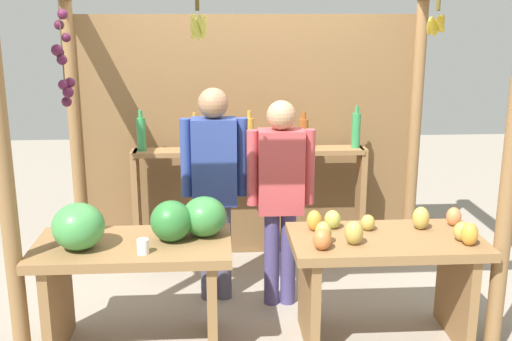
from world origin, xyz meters
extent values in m
plane|color=gray|center=(0.00, 0.00, 0.00)|extent=(12.00, 12.00, 0.00)
cylinder|color=olive|center=(-1.45, -0.88, 1.15)|extent=(0.10, 0.10, 2.30)
cylinder|color=olive|center=(1.45, -0.88, 1.15)|extent=(0.10, 0.10, 2.30)
cylinder|color=olive|center=(-1.45, 0.88, 1.15)|extent=(0.10, 0.10, 2.30)
cylinder|color=olive|center=(1.45, 0.88, 1.15)|extent=(0.10, 0.10, 2.30)
cube|color=brown|center=(0.00, 0.90, 1.04)|extent=(2.90, 0.04, 2.07)
cylinder|color=brown|center=(1.01, -0.70, 2.13)|extent=(0.02, 0.02, 0.06)
ellipsoid|color=gold|center=(1.04, -0.70, 2.04)|extent=(0.04, 0.07, 0.11)
ellipsoid|color=gold|center=(1.02, -0.67, 2.01)|extent=(0.05, 0.04, 0.11)
ellipsoid|color=gold|center=(0.98, -0.67, 2.02)|extent=(0.05, 0.05, 0.12)
ellipsoid|color=gold|center=(0.99, -0.72, 2.02)|extent=(0.05, 0.05, 0.11)
ellipsoid|color=gold|center=(1.02, -0.74, 2.03)|extent=(0.08, 0.04, 0.12)
cylinder|color=brown|center=(-0.36, -0.74, 2.13)|extent=(0.02, 0.02, 0.06)
ellipsoid|color=#D1CC4C|center=(-0.33, -0.73, 2.02)|extent=(0.04, 0.06, 0.13)
ellipsoid|color=#D1CC4C|center=(-0.33, -0.71, 2.02)|extent=(0.06, 0.06, 0.14)
ellipsoid|color=#D1CC4C|center=(-0.37, -0.70, 2.01)|extent=(0.09, 0.05, 0.13)
ellipsoid|color=#D1CC4C|center=(-0.39, -0.73, 2.03)|extent=(0.04, 0.06, 0.13)
ellipsoid|color=#D1CC4C|center=(-0.38, -0.75, 2.04)|extent=(0.06, 0.08, 0.14)
ellipsoid|color=#D1CC4C|center=(-0.37, -0.76, 2.00)|extent=(0.05, 0.04, 0.13)
ellipsoid|color=#D1CC4C|center=(-0.34, -0.77, 2.03)|extent=(0.07, 0.06, 0.14)
cylinder|color=#4C422D|center=(-1.19, -0.44, 1.89)|extent=(0.01, 0.01, 0.55)
sphere|color=#511938|center=(-1.17, -0.43, 2.08)|extent=(0.06, 0.06, 0.06)
sphere|color=#47142D|center=(-1.20, -0.41, 2.02)|extent=(0.06, 0.06, 0.06)
sphere|color=#47142D|center=(-1.16, -0.41, 1.95)|extent=(0.06, 0.06, 0.06)
sphere|color=#511938|center=(-1.21, -0.45, 1.88)|extent=(0.07, 0.07, 0.07)
sphere|color=#47142D|center=(-1.21, -0.42, 1.86)|extent=(0.06, 0.06, 0.06)
sphere|color=#511938|center=(-1.19, -0.45, 1.82)|extent=(0.06, 0.06, 0.06)
sphere|color=#601E42|center=(-1.19, -0.44, 1.67)|extent=(0.06, 0.06, 0.06)
sphere|color=#511938|center=(-1.16, -0.42, 1.68)|extent=(0.06, 0.06, 0.06)
sphere|color=#511938|center=(-1.17, -0.45, 1.62)|extent=(0.07, 0.07, 0.07)
sphere|color=#511938|center=(-1.19, -0.41, 1.56)|extent=(0.06, 0.06, 0.06)
cube|color=olive|center=(-0.80, -0.66, 0.69)|extent=(1.22, 0.64, 0.06)
cube|color=olive|center=(-1.28, -0.66, 0.33)|extent=(0.06, 0.58, 0.66)
cube|color=olive|center=(-0.31, -0.66, 0.33)|extent=(0.06, 0.58, 0.66)
ellipsoid|color=#2D7533|center=(-0.56, -0.64, 0.84)|extent=(0.28, 0.28, 0.26)
ellipsoid|color=#429347|center=(-1.10, -0.74, 0.86)|extent=(0.44, 0.44, 0.28)
ellipsoid|color=#38843D|center=(-0.35, -0.56, 0.84)|extent=(0.30, 0.30, 0.25)
cylinder|color=white|center=(-0.71, -0.84, 0.76)|extent=(0.07, 0.07, 0.09)
cube|color=olive|center=(0.80, -0.66, 0.69)|extent=(1.22, 0.64, 0.06)
cube|color=olive|center=(0.31, -0.66, 0.33)|extent=(0.06, 0.58, 0.66)
cube|color=olive|center=(1.28, -0.66, 0.33)|extent=(0.06, 0.58, 0.66)
ellipsoid|color=#B79E47|center=(1.06, -0.53, 0.79)|extent=(0.13, 0.13, 0.15)
ellipsoid|color=#B79E47|center=(1.25, -0.76, 0.78)|extent=(0.15, 0.15, 0.12)
ellipsoid|color=#B79E47|center=(0.56, -0.77, 0.79)|extent=(0.13, 0.13, 0.15)
ellipsoid|color=gold|center=(0.36, -0.51, 0.78)|extent=(0.13, 0.13, 0.14)
ellipsoid|color=#E07F47|center=(1.30, -0.48, 0.78)|extent=(0.14, 0.14, 0.13)
ellipsoid|color=#CC7038|center=(0.35, -0.85, 0.78)|extent=(0.15, 0.15, 0.13)
ellipsoid|color=#B79E47|center=(0.38, -0.75, 0.79)|extent=(0.14, 0.14, 0.14)
ellipsoid|color=#A8B24C|center=(0.48, -0.48, 0.78)|extent=(0.14, 0.14, 0.12)
ellipsoid|color=#B79E47|center=(0.71, -0.54, 0.77)|extent=(0.13, 0.13, 0.11)
ellipsoid|color=gold|center=(1.26, -0.84, 0.79)|extent=(0.12, 0.12, 0.14)
cube|color=olive|center=(-0.94, 0.66, 0.50)|extent=(0.05, 0.20, 1.00)
cube|color=olive|center=(0.94, 0.66, 0.50)|extent=(0.05, 0.20, 1.00)
cube|color=olive|center=(0.00, 0.66, 0.98)|extent=(1.88, 0.22, 0.04)
cylinder|color=#338C4C|center=(-0.87, 0.66, 1.13)|extent=(0.07, 0.07, 0.27)
cylinder|color=#338C4C|center=(-0.87, 0.66, 1.30)|extent=(0.03, 0.03, 0.06)
cylinder|color=gold|center=(-0.44, 0.66, 1.12)|extent=(0.06, 0.06, 0.25)
cylinder|color=gold|center=(-0.44, 0.66, 1.28)|extent=(0.03, 0.03, 0.06)
cylinder|color=gold|center=(0.00, 0.66, 1.13)|extent=(0.07, 0.07, 0.26)
cylinder|color=gold|center=(0.00, 0.66, 1.29)|extent=(0.03, 0.03, 0.06)
cylinder|color=#994C1E|center=(0.45, 0.66, 1.12)|extent=(0.08, 0.08, 0.24)
cylinder|color=#994C1E|center=(0.45, 0.66, 1.27)|extent=(0.04, 0.04, 0.06)
cylinder|color=#338C4C|center=(0.88, 0.66, 1.14)|extent=(0.07, 0.07, 0.29)
cylinder|color=#338C4C|center=(0.88, 0.66, 1.32)|extent=(0.03, 0.03, 0.06)
cylinder|color=#4E4C64|center=(-0.35, 0.01, 0.37)|extent=(0.11, 0.11, 0.74)
cylinder|color=#4E4C64|center=(-0.23, 0.01, 0.37)|extent=(0.11, 0.11, 0.74)
cube|color=#2D428C|center=(-0.29, 0.01, 1.06)|extent=(0.32, 0.19, 0.63)
cylinder|color=#2D428C|center=(-0.49, 0.01, 1.09)|extent=(0.08, 0.08, 0.57)
cylinder|color=#2D428C|center=(-0.09, 0.01, 1.09)|extent=(0.08, 0.08, 0.57)
sphere|color=#997051|center=(-0.29, 0.01, 1.48)|extent=(0.21, 0.21, 0.21)
cylinder|color=#4A427C|center=(0.12, -0.10, 0.35)|extent=(0.11, 0.11, 0.71)
cylinder|color=#4A427C|center=(0.24, -0.10, 0.35)|extent=(0.11, 0.11, 0.71)
cube|color=#BF474C|center=(0.18, -0.10, 1.01)|extent=(0.32, 0.19, 0.60)
cylinder|color=#BF474C|center=(-0.02, -0.10, 1.04)|extent=(0.08, 0.08, 0.54)
cylinder|color=#BF474C|center=(0.38, -0.10, 1.04)|extent=(0.08, 0.08, 0.54)
sphere|color=tan|center=(0.18, -0.10, 1.41)|extent=(0.20, 0.20, 0.20)
camera|label=1|loc=(-0.27, -4.29, 2.12)|focal=43.47mm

